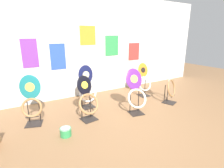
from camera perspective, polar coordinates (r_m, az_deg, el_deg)
The scene contains 9 objects.
ground_plane at distance 3.09m, azimuth 9.86°, elevation -15.35°, with size 14.00×14.00×0.00m, color #8E6642.
wall_back at distance 4.65m, azimuth -8.62°, elevation 12.18°, with size 8.00×0.07×2.60m.
toilet_seat_display_purple_note at distance 3.61m, azimuth 7.79°, elevation -2.86°, with size 0.45×0.45×0.92m.
toilet_seat_display_white_plain at distance 4.33m, azimuth 18.64°, elevation -0.40°, with size 0.45×0.36×0.95m.
toilet_seat_display_jazz_black at distance 3.34m, azimuth -7.99°, elevation -5.16°, with size 0.43×0.37×0.84m.
toilet_seat_display_teal_sax at distance 3.43m, azimuth -24.83°, elevation -5.13°, with size 0.39×0.36×0.92m.
toilet_seat_display_orange_sun at distance 4.68m, azimuth 10.45°, elevation 0.81°, with size 0.41×0.30×0.87m.
toilet_seat_display_navy_moon at distance 3.89m, azimuth -8.12°, elevation -1.34°, with size 0.44×0.30×0.95m.
paint_can at distance 3.02m, azimuth -14.89°, elevation -14.77°, with size 0.18×0.18×0.14m.
Camera 1 is at (-1.77, -1.97, 1.59)m, focal length 28.00 mm.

